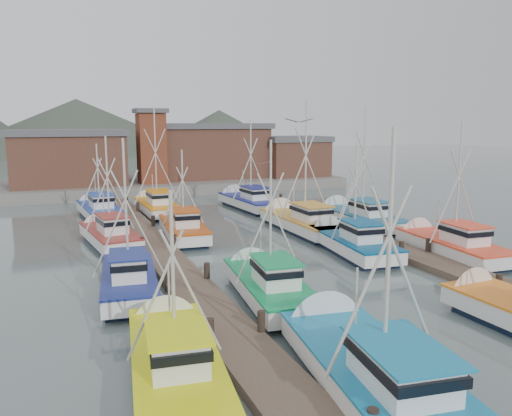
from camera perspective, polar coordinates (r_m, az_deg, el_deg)
name	(u,v)px	position (r m, az deg, el deg)	size (l,w,h in m)	color
ground	(295,263)	(29.51, 4.53, -6.31)	(260.00, 260.00, 0.00)	#536462
dock_left	(162,255)	(30.93, -10.66, -5.29)	(2.30, 46.00, 1.50)	#4C392F
dock_right	(358,235)	(36.31, 11.53, -3.09)	(2.30, 46.00, 1.50)	#4C392F
quay	(163,183)	(64.03, -10.62, 2.78)	(44.00, 16.00, 1.20)	slate
shed_left	(69,157)	(60.41, -20.64, 5.48)	(12.72, 8.48, 6.20)	brown
shed_center	(208,150)	(65.16, -5.53, 6.63)	(14.84, 9.54, 6.90)	brown
shed_right	(294,156)	(66.52, 4.40, 5.97)	(8.48, 6.36, 5.20)	brown
lookout_tower	(151,146)	(59.33, -11.87, 7.00)	(3.60, 3.60, 8.50)	brown
distant_hills	(51,153)	(148.07, -22.43, 5.82)	(175.00, 140.00, 42.00)	#434F41
boat_0	(370,371)	(16.32, 12.91, -17.67)	(4.45, 10.34, 8.94)	black
boat_2	(173,357)	(16.96, -9.42, -16.47)	(3.62, 8.70, 6.87)	black
boat_4	(266,284)	(23.60, 1.16, -8.69)	(3.47, 8.56, 8.06)	black
boat_5	(349,242)	(32.27, 10.57, -3.81)	(3.63, 8.96, 7.67)	black
boat_6	(129,278)	(25.18, -14.32, -7.80)	(3.37, 8.18, 8.04)	black
boat_7	(447,244)	(33.25, 20.97, -3.89)	(3.62, 8.91, 8.93)	black
boat_8	(182,228)	(36.30, -8.42, -2.25)	(3.46, 8.74, 6.99)	black
boat_9	(300,221)	(38.39, 5.04, -1.51)	(4.30, 10.06, 10.71)	black
boat_10	(108,235)	(35.09, -16.55, -2.96)	(3.49, 8.45, 7.94)	black
boat_11	(357,217)	(40.91, 11.46, -0.97)	(4.16, 9.74, 10.23)	black
boat_12	(156,206)	(46.30, -11.41, 0.26)	(4.07, 9.02, 10.30)	black
boat_13	(248,201)	(48.12, -0.97, 0.80)	(3.74, 9.67, 9.22)	black
boat_14	(98,210)	(45.55, -17.57, -0.17)	(3.45, 8.97, 7.14)	black
gull_near	(299,121)	(24.42, 4.93, 9.88)	(1.55, 0.65, 0.24)	gray
gull_far	(260,163)	(31.05, 0.45, 5.14)	(1.55, 0.65, 0.24)	gray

